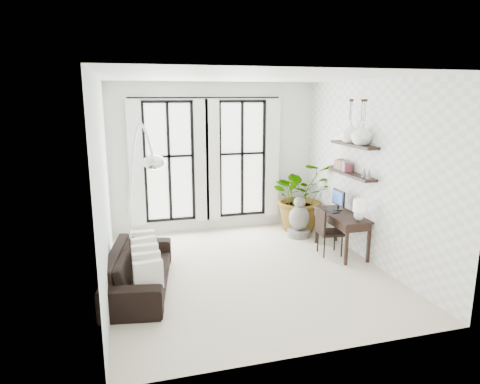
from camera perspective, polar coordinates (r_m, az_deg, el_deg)
name	(u,v)px	position (r m, az deg, el deg)	size (l,w,h in m)	color
floor	(248,271)	(7.41, 1.05, -10.50)	(5.00, 5.00, 0.00)	beige
ceiling	(249,77)	(6.81, 1.16, 15.06)	(5.00, 5.00, 0.00)	white
wall_left	(103,187)	(6.66, -17.78, 0.64)	(5.00, 5.00, 0.00)	silver
wall_right	(370,172)	(7.87, 17.00, 2.51)	(5.00, 5.00, 0.00)	white
wall_back	(215,158)	(9.32, -3.35, 4.58)	(4.50, 4.50, 0.00)	white
windows	(207,160)	(9.22, -4.46, 4.22)	(3.26, 0.13, 2.65)	white
wall_shelves	(352,162)	(8.13, 14.66, 3.88)	(0.25, 1.30, 0.60)	black
sofa	(139,269)	(6.87, -13.28, -9.92)	(2.19, 0.86, 0.64)	black
throw_pillows	(145,257)	(6.80, -12.51, -8.46)	(0.40, 1.52, 0.40)	silver
plant	(301,196)	(9.45, 8.20, -0.49)	(1.40, 1.21, 1.56)	#2D7228
desk	(343,217)	(8.19, 13.58, -3.26)	(0.55, 1.29, 1.16)	black
desk_chair	(326,228)	(8.13, 11.41, -4.79)	(0.46, 0.46, 0.89)	black
arc_lamp	(141,170)	(6.62, -13.08, 2.90)	(0.76, 0.63, 2.54)	silver
buddha	(299,220)	(9.09, 7.88, -3.71)	(0.48, 0.48, 0.87)	slate
vase_a	(362,134)	(7.82, 15.95, 7.44)	(0.37, 0.37, 0.38)	white
vase_b	(350,132)	(8.16, 14.48, 7.73)	(0.37, 0.37, 0.38)	white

